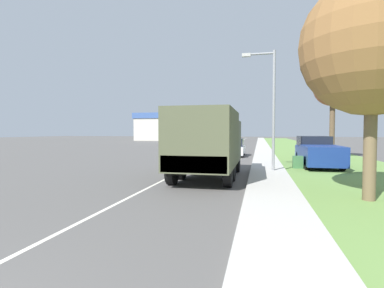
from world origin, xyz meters
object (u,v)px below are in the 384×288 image
at_px(military_truck, 208,141).
at_px(car_nearest_ahead, 234,148).
at_px(pickup_truck, 317,152).
at_px(car_second_ahead, 206,144).
at_px(lamp_post, 269,98).

relative_size(military_truck, car_nearest_ahead, 1.64).
bearing_deg(pickup_truck, car_second_ahead, 121.86).
bearing_deg(pickup_truck, military_truck, -133.37).
relative_size(car_second_ahead, lamp_post, 0.65).
distance_m(military_truck, car_nearest_ahead, 12.75).
bearing_deg(car_nearest_ahead, car_second_ahead, 114.33).
xyz_separation_m(military_truck, lamp_post, (2.72, 2.56, 2.13)).
distance_m(car_nearest_ahead, lamp_post, 10.95).
xyz_separation_m(military_truck, car_second_ahead, (-3.87, 21.43, -1.04)).
bearing_deg(car_nearest_ahead, pickup_truck, -49.88).
distance_m(car_nearest_ahead, car_second_ahead, 9.57).
distance_m(military_truck, pickup_truck, 8.34).
bearing_deg(car_nearest_ahead, lamp_post, -75.38).
distance_m(military_truck, lamp_post, 4.30).
height_order(military_truck, car_second_ahead, military_truck).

